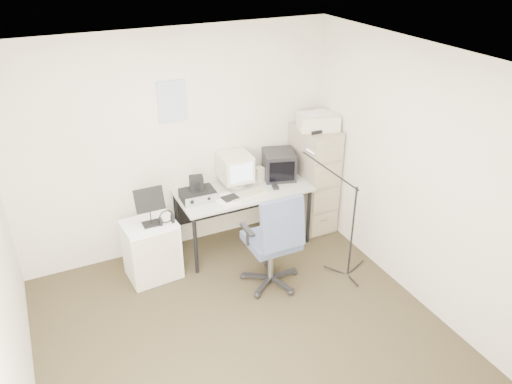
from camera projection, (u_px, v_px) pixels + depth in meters
name	position (u px, v px, depth m)	size (l,w,h in m)	color
floor	(247.00, 339.00, 4.59)	(3.60, 3.60, 0.01)	#373224
ceiling	(244.00, 68.00, 3.42)	(3.60, 3.60, 0.01)	white
wall_back	(177.00, 145.00, 5.44)	(3.60, 0.02, 2.50)	white
wall_left	(0.00, 284.00, 3.32)	(0.02, 3.60, 2.50)	white
wall_right	(419.00, 180.00, 4.69)	(0.02, 3.60, 2.50)	white
wall_calendar	(172.00, 101.00, 5.19)	(0.30, 0.02, 0.44)	white
filing_cabinet	(313.00, 178.00, 6.07)	(0.40, 0.60, 1.30)	tan
printer	(318.00, 122.00, 5.70)	(0.45, 0.31, 0.17)	beige
desk	(244.00, 217.00, 5.82)	(1.50, 0.70, 0.73)	#B7B8A6
crt_monitor	(235.00, 170.00, 5.65)	(0.34, 0.36, 0.37)	beige
crt_tv	(279.00, 165.00, 5.84)	(0.35, 0.37, 0.32)	black
desk_speaker	(259.00, 174.00, 5.80)	(0.09, 0.09, 0.17)	beige
keyboard	(248.00, 195.00, 5.49)	(0.44, 0.16, 0.02)	beige
mouse	(275.00, 187.00, 5.66)	(0.06, 0.11, 0.03)	black
radio_receiver	(198.00, 195.00, 5.42)	(0.37, 0.26, 0.10)	black
radio_speaker	(196.00, 183.00, 5.39)	(0.15, 0.14, 0.15)	black
papers	(227.00, 200.00, 5.40)	(0.22, 0.29, 0.02)	white
pc_tower	(280.00, 228.00, 5.91)	(0.19, 0.43, 0.40)	beige
office_chair	(271.00, 239.00, 5.07)	(0.64, 0.64, 1.10)	#495370
side_cart	(152.00, 249.00, 5.29)	(0.53, 0.42, 0.66)	white
music_stand	(149.00, 206.00, 5.01)	(0.29, 0.16, 0.43)	black
headphones	(167.00, 219.00, 5.10)	(0.17, 0.17, 0.03)	black
mic_stand	(354.00, 219.00, 5.12)	(0.02, 0.02, 1.40)	black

